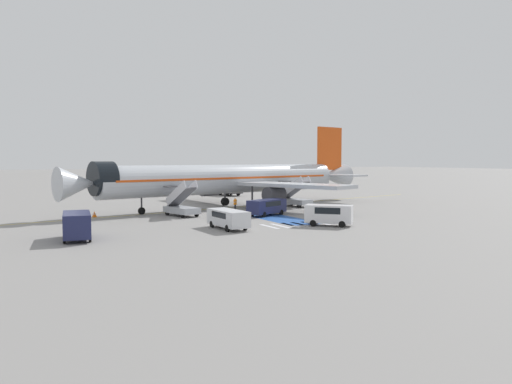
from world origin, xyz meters
name	(u,v)px	position (x,y,z in m)	size (l,w,h in m)	color
ground_plane	(227,208)	(0.00, 0.00, 0.00)	(600.00, 600.00, 0.00)	gray
apron_leadline_yellow	(228,208)	(0.27, 0.12, 0.00)	(0.20, 80.72, 0.01)	gold
apron_stand_patch_blue	(280,218)	(0.27, -13.84, 0.00)	(4.14, 11.80, 0.01)	#2856A8
apron_walkway_bar_0	(269,226)	(-3.93, -19.13, 0.00)	(0.44, 3.60, 0.01)	silver
apron_walkway_bar_1	(280,226)	(-2.73, -19.13, 0.00)	(0.44, 3.60, 0.01)	silver
apron_walkway_bar_2	(290,225)	(-1.53, -19.13, 0.00)	(0.44, 3.60, 0.01)	silver
apron_walkway_bar_3	(301,224)	(-0.33, -19.13, 0.00)	(0.44, 3.60, 0.01)	silver
apron_walkway_bar_4	(311,224)	(0.87, -19.13, 0.00)	(0.44, 3.60, 0.01)	silver
apron_walkway_bar_5	(320,223)	(2.07, -19.13, 0.00)	(0.44, 3.60, 0.01)	silver
apron_walkway_bar_6	(330,222)	(3.27, -19.13, 0.00)	(0.44, 3.60, 0.01)	silver
airliner	(232,179)	(0.90, 0.27, 3.90)	(46.46, 33.99, 11.71)	#B7BCC4
boarding_stairs_forward	(181,207)	(-8.59, -6.48, 1.02)	(3.21, 5.53, 4.21)	#ADB2BA
boarding_stairs_aft	(295,199)	(9.31, -2.43, 1.03)	(3.21, 5.53, 4.31)	#ADB2BA
fuel_tanker	(223,186)	(9.51, 23.18, 1.65)	(3.70, 10.11, 3.28)	#38383D
service_van_0	(77,224)	(-21.73, -19.06, 1.32)	(2.67, 5.16, 2.21)	#1E234C
service_van_1	(329,213)	(1.51, -21.37, 1.24)	(4.55, 4.52, 2.07)	silver
service_van_2	(267,206)	(0.37, -10.68, 1.14)	(5.62, 3.91, 1.88)	#1E234C
service_van_3	(228,217)	(-8.21, -18.84, 1.10)	(2.19, 5.49, 1.79)	silver
ground_crew_0	(235,203)	(-0.80, -4.44, 0.99)	(0.49, 0.43, 1.72)	#2D2D33
ground_crew_1	(268,200)	(5.44, -1.54, 0.92)	(0.44, 0.48, 1.61)	black
traffic_cone_0	(94,214)	(-17.74, -3.02, 0.33)	(0.59, 0.59, 0.65)	orange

